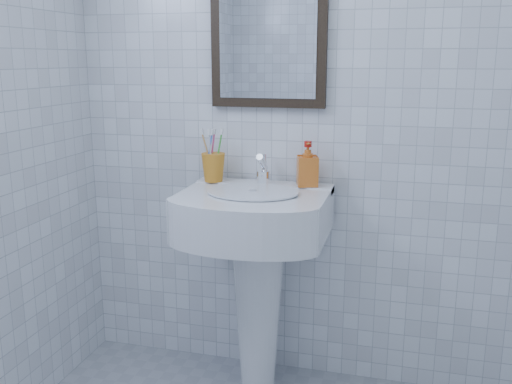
% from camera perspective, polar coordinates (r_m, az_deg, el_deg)
% --- Properties ---
extents(wall_back, '(2.20, 0.02, 2.50)m').
position_cam_1_polar(wall_back, '(2.47, 6.30, 8.58)').
color(wall_back, silver).
rests_on(wall_back, ground).
extents(washbasin, '(0.60, 0.44, 0.92)m').
position_cam_1_polar(washbasin, '(2.45, 0.04, -6.52)').
color(washbasin, white).
rests_on(washbasin, ground).
extents(faucet, '(0.06, 0.12, 0.14)m').
position_cam_1_polar(faucet, '(2.46, 0.70, 2.07)').
color(faucet, white).
rests_on(faucet, washbasin).
extents(toothbrush_cup, '(0.11, 0.11, 0.12)m').
position_cam_1_polar(toothbrush_cup, '(2.52, -4.28, 2.48)').
color(toothbrush_cup, orange).
rests_on(toothbrush_cup, washbasin).
extents(soap_dispenser, '(0.11, 0.11, 0.19)m').
position_cam_1_polar(soap_dispenser, '(2.42, 5.18, 2.82)').
color(soap_dispenser, '#C14412').
rests_on(soap_dispenser, washbasin).
extents(wall_mirror, '(0.50, 0.04, 0.62)m').
position_cam_1_polar(wall_mirror, '(2.49, 1.23, 15.59)').
color(wall_mirror, black).
rests_on(wall_mirror, wall_back).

